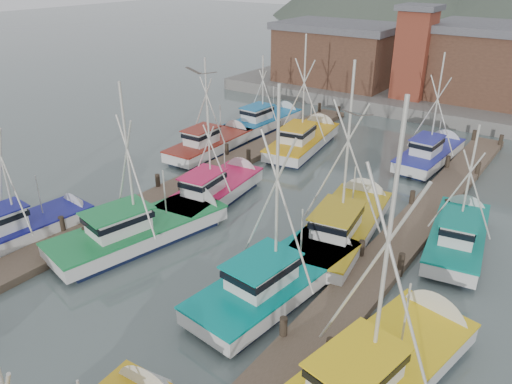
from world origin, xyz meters
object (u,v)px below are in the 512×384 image
Objects in this scene: boat_4 at (150,227)px; boat_12 at (305,139)px; boat_8 at (217,189)px; lookout_tower at (414,52)px.

boat_12 is at bearing 103.36° from boat_4.
boat_8 is at bearing -97.07° from boat_12.
boat_8 is 11.21m from boat_12.
boat_4 is 16.94m from boat_12.
lookout_tower is at bearing 98.12° from boat_4.
boat_4 is (-2.11, -32.39, -4.87)m from lookout_tower.
boat_12 is (-0.45, 16.93, 0.00)m from boat_4.
boat_12 is (-0.34, 11.21, 0.01)m from boat_8.
boat_8 is at bearing -94.75° from lookout_tower.
boat_8 is (-2.22, -26.66, -4.88)m from lookout_tower.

